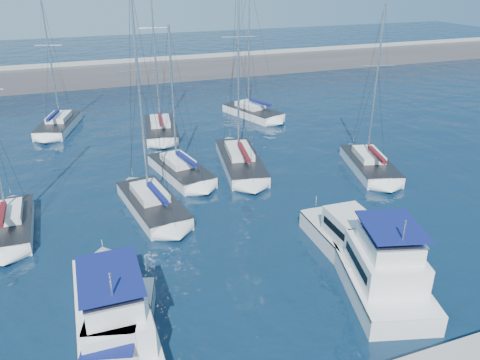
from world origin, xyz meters
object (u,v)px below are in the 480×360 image
object	(u,v)px
sailboat_back_a	(59,125)
sailboat_back_c	(252,112)
sailboat_mid_b	(152,203)
sailboat_mid_e	(369,164)
sailboat_mid_a	(8,225)
motor_yacht_stbd_inner	(378,268)
motor_yacht_port_inner	(115,319)
sailboat_mid_c	(181,170)
motor_yacht_port_outer	(120,333)
sailboat_back_b	(161,129)
sailboat_mid_d	(240,161)
motor_yacht_stbd_outer	(344,237)

from	to	relation	value
sailboat_back_a	sailboat_back_c	world-z (taller)	sailboat_back_c
sailboat_mid_b	sailboat_mid_e	bearing A→B (deg)	-5.62
sailboat_mid_a	motor_yacht_stbd_inner	bearing A→B (deg)	-34.99
motor_yacht_port_inner	sailboat_mid_b	distance (m)	12.91
sailboat_mid_c	sailboat_back_c	size ratio (longest dim) A/B	0.82
motor_yacht_port_inner	sailboat_mid_b	xyz separation A→B (m)	(4.03, 12.25, -0.59)
motor_yacht_port_outer	motor_yacht_port_inner	world-z (taller)	motor_yacht_port_inner
motor_yacht_stbd_inner	sailboat_mid_b	distance (m)	16.44
motor_yacht_port_inner	sailboat_mid_c	bearing A→B (deg)	67.77
motor_yacht_port_inner	sailboat_mid_a	world-z (taller)	sailboat_mid_a
sailboat_back_b	sailboat_back_c	world-z (taller)	sailboat_back_b
motor_yacht_stbd_inner	sailboat_mid_e	world-z (taller)	sailboat_mid_e
motor_yacht_port_inner	sailboat_mid_e	bearing A→B (deg)	30.22
sailboat_mid_a	sailboat_mid_c	world-z (taller)	sailboat_mid_a
sailboat_mid_a	sailboat_mid_d	world-z (taller)	sailboat_mid_d
sailboat_mid_e	sailboat_back_c	world-z (taller)	sailboat_back_c
sailboat_back_a	sailboat_mid_a	bearing A→B (deg)	-82.13
motor_yacht_stbd_inner	sailboat_back_b	world-z (taller)	sailboat_back_b
sailboat_mid_a	sailboat_mid_d	size ratio (longest dim) A/B	0.85
sailboat_mid_b	sailboat_mid_e	size ratio (longest dim) A/B	1.13
sailboat_mid_a	sailboat_mid_c	bearing A→B (deg)	21.08
sailboat_mid_e	sailboat_mid_a	bearing A→B (deg)	-163.19
motor_yacht_stbd_inner	sailboat_back_a	xyz separation A→B (m)	(-15.92, 35.40, -0.62)
motor_yacht_port_inner	motor_yacht_stbd_inner	distance (m)	13.98
sailboat_mid_a	sailboat_mid_d	distance (m)	19.14
motor_yacht_stbd_inner	motor_yacht_port_outer	bearing A→B (deg)	-164.30
sailboat_back_a	sailboat_back_c	bearing A→B (deg)	9.63
sailboat_mid_a	sailboat_mid_c	xyz separation A→B (m)	(12.95, 5.13, -0.03)
motor_yacht_port_inner	motor_yacht_stbd_inner	size ratio (longest dim) A/B	1.03
motor_yacht_port_outer	sailboat_back_a	world-z (taller)	sailboat_back_a
motor_yacht_stbd_inner	motor_yacht_stbd_outer	world-z (taller)	motor_yacht_stbd_inner
sailboat_mid_d	sailboat_mid_b	bearing A→B (deg)	-137.81
motor_yacht_stbd_inner	sailboat_mid_a	xyz separation A→B (m)	(-19.47, 13.37, -0.60)
motor_yacht_port_outer	motor_yacht_stbd_outer	xyz separation A→B (m)	(14.02, 3.65, 0.00)
sailboat_mid_e	sailboat_mid_c	bearing A→B (deg)	179.48
motor_yacht_port_outer	sailboat_back_c	size ratio (longest dim) A/B	0.48
sailboat_mid_e	sailboat_back_b	distance (m)	21.93
motor_yacht_port_outer	sailboat_mid_e	size ratio (longest dim) A/B	0.52
motor_yacht_stbd_outer	sailboat_back_a	xyz separation A→B (m)	(-16.10, 31.71, -0.43)
motor_yacht_port_outer	motor_yacht_port_inner	xyz separation A→B (m)	(-0.11, 0.81, 0.19)
sailboat_mid_c	sailboat_mid_d	xyz separation A→B (m)	(5.45, 0.14, 0.03)
sailboat_mid_b	sailboat_mid_a	bearing A→B (deg)	170.15
sailboat_back_c	sailboat_mid_e	bearing A→B (deg)	-98.01
sailboat_mid_c	sailboat_mid_d	distance (m)	5.45
sailboat_mid_c	sailboat_back_b	size ratio (longest dim) A/B	0.73
sailboat_mid_e	motor_yacht_stbd_outer	bearing A→B (deg)	-115.46
sailboat_mid_a	sailboat_mid_c	distance (m)	13.93
motor_yacht_port_inner	sailboat_back_a	size ratio (longest dim) A/B	0.73
sailboat_mid_a	sailboat_mid_e	bearing A→B (deg)	0.68
sailboat_mid_a	sailboat_mid_d	bearing A→B (deg)	15.45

